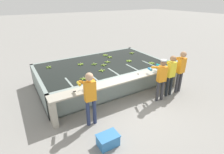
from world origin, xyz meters
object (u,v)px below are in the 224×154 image
at_px(banana_bunch_floating_1, 105,55).
at_px(banana_bunch_floating_8, 49,67).
at_px(banana_bunch_floating_3, 110,57).
at_px(banana_bunch_floating_10, 129,61).
at_px(worker_3, 180,68).
at_px(knife_1, 77,91).
at_px(banana_bunch_floating_4, 107,62).
at_px(banana_bunch_floating_7, 84,78).
at_px(banana_bunch_floating_0, 102,70).
at_px(crate, 108,140).
at_px(worker_2, 170,72).
at_px(banana_bunch_floating_2, 152,63).
at_px(banana_bunch_floating_11, 94,64).
at_px(knife_0, 138,73).
at_px(banana_bunch_floating_5, 132,53).
at_px(banana_bunch_floating_9, 104,65).
at_px(worker_0, 90,94).
at_px(banana_bunch_floating_6, 80,64).
at_px(worker_1, 161,76).

xyz_separation_m(banana_bunch_floating_1, banana_bunch_floating_8, (-2.73, -0.21, 0.00)).
height_order(banana_bunch_floating_3, banana_bunch_floating_10, same).
xyz_separation_m(worker_3, knife_1, (-3.99, 0.52, -0.09)).
distance_m(banana_bunch_floating_4, knife_1, 2.71).
relative_size(worker_3, banana_bunch_floating_7, 6.06).
bearing_deg(banana_bunch_floating_0, crate, -115.21).
distance_m(worker_2, banana_bunch_floating_0, 2.57).
bearing_deg(banana_bunch_floating_7, knife_1, -126.56).
xyz_separation_m(banana_bunch_floating_0, banana_bunch_floating_2, (2.22, -0.36, -0.00)).
relative_size(banana_bunch_floating_1, banana_bunch_floating_11, 0.99).
relative_size(banana_bunch_floating_0, banana_bunch_floating_1, 1.01).
distance_m(banana_bunch_floating_8, knife_0, 3.57).
distance_m(banana_bunch_floating_1, crate, 4.83).
xyz_separation_m(banana_bunch_floating_0, banana_bunch_floating_3, (1.09, 1.26, -0.00)).
xyz_separation_m(banana_bunch_floating_4, banana_bunch_floating_10, (0.88, -0.38, -0.00)).
xyz_separation_m(banana_bunch_floating_0, knife_1, (-1.40, -1.01, -0.01)).
bearing_deg(banana_bunch_floating_5, banana_bunch_floating_9, -159.43).
relative_size(banana_bunch_floating_5, banana_bunch_floating_8, 1.11).
relative_size(worker_0, knife_1, 4.78).
relative_size(banana_bunch_floating_8, crate, 0.45).
xyz_separation_m(banana_bunch_floating_3, banana_bunch_floating_7, (-1.97, -1.58, 0.00)).
bearing_deg(knife_0, banana_bunch_floating_3, 88.57).
bearing_deg(banana_bunch_floating_6, worker_2, -46.49).
relative_size(worker_0, banana_bunch_floating_8, 6.71).
distance_m(worker_0, banana_bunch_floating_9, 2.56).
bearing_deg(banana_bunch_floating_6, crate, -101.92).
bearing_deg(banana_bunch_floating_0, banana_bunch_floating_8, 139.64).
relative_size(worker_1, knife_0, 5.24).
distance_m(worker_0, banana_bunch_floating_3, 3.63).
relative_size(banana_bunch_floating_0, banana_bunch_floating_11, 1.00).
distance_m(banana_bunch_floating_3, banana_bunch_floating_6, 1.54).
relative_size(banana_bunch_floating_1, banana_bunch_floating_3, 1.01).
relative_size(banana_bunch_floating_9, banana_bunch_floating_11, 0.98).
bearing_deg(banana_bunch_floating_1, banana_bunch_floating_10, -69.04).
relative_size(worker_2, worker_3, 0.96).
distance_m(banana_bunch_floating_4, knife_0, 1.70).
xyz_separation_m(banana_bunch_floating_9, banana_bunch_floating_11, (-0.29, 0.30, 0.00)).
xyz_separation_m(banana_bunch_floating_6, banana_bunch_floating_11, (0.49, -0.29, 0.00)).
bearing_deg(banana_bunch_floating_8, knife_1, -83.72).
bearing_deg(banana_bunch_floating_9, banana_bunch_floating_7, -146.90).
xyz_separation_m(banana_bunch_floating_4, knife_0, (0.36, -1.66, -0.01)).
bearing_deg(banana_bunch_floating_2, banana_bunch_floating_3, 124.81).
distance_m(worker_2, banana_bunch_floating_3, 2.97).
height_order(banana_bunch_floating_6, knife_1, banana_bunch_floating_6).
height_order(worker_1, banana_bunch_floating_9, worker_1).
distance_m(banana_bunch_floating_2, banana_bunch_floating_6, 3.02).
relative_size(worker_2, banana_bunch_floating_4, 6.89).
distance_m(banana_bunch_floating_5, banana_bunch_floating_9, 2.17).
height_order(worker_3, banana_bunch_floating_10, worker_3).
bearing_deg(knife_1, banana_bunch_floating_9, 40.63).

